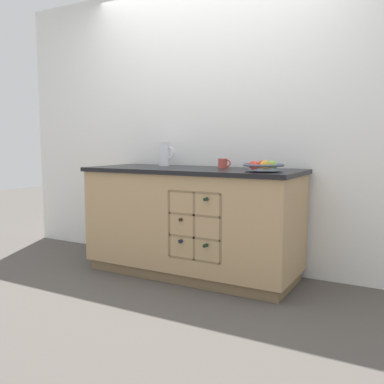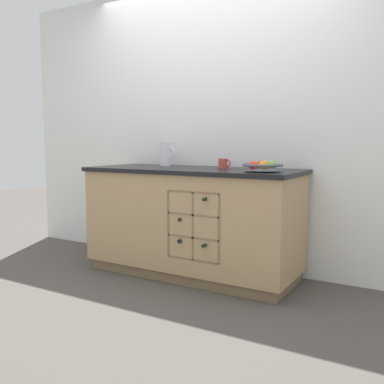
% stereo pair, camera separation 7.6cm
% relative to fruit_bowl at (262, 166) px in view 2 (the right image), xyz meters
% --- Properties ---
extents(ground_plane, '(14.00, 14.00, 0.00)m').
position_rel_fruit_bowl_xyz_m(ground_plane, '(-0.66, 0.11, -0.94)').
color(ground_plane, '#4C4742').
extents(back_wall, '(4.40, 0.06, 2.55)m').
position_rel_fruit_bowl_xyz_m(back_wall, '(-0.66, 0.51, 0.34)').
color(back_wall, white).
rests_on(back_wall, ground_plane).
extents(kitchen_island, '(1.81, 0.72, 0.90)m').
position_rel_fruit_bowl_xyz_m(kitchen_island, '(-0.66, 0.11, -0.48)').
color(kitchen_island, olive).
rests_on(kitchen_island, ground_plane).
extents(fruit_bowl, '(0.30, 0.30, 0.08)m').
position_rel_fruit_bowl_xyz_m(fruit_bowl, '(0.00, 0.00, 0.00)').
color(fruit_bowl, '#4C5666').
rests_on(fruit_bowl, kitchen_island).
extents(white_pitcher, '(0.16, 0.11, 0.22)m').
position_rel_fruit_bowl_xyz_m(white_pitcher, '(-1.06, 0.32, 0.07)').
color(white_pitcher, white).
rests_on(white_pitcher, kitchen_island).
extents(ceramic_mug, '(0.11, 0.08, 0.08)m').
position_rel_fruit_bowl_xyz_m(ceramic_mug, '(-0.44, 0.25, 0.00)').
color(ceramic_mug, '#B7473D').
rests_on(ceramic_mug, kitchen_island).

